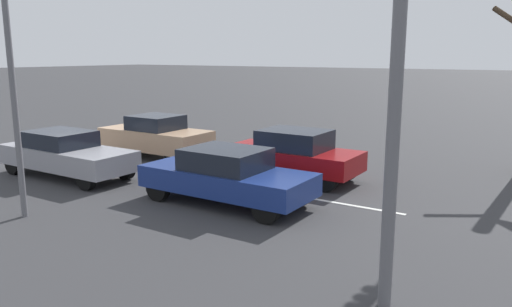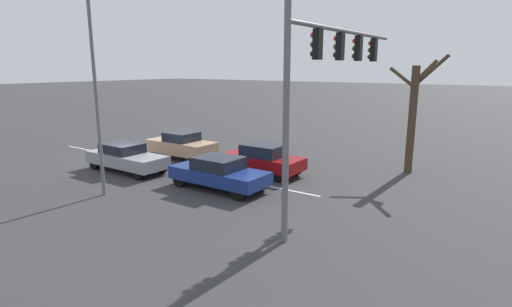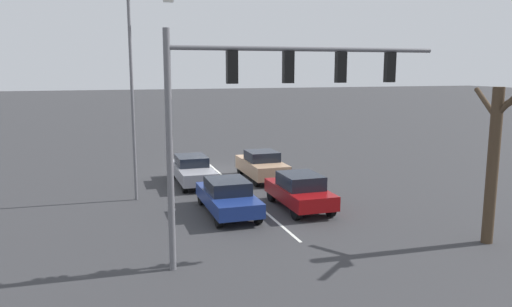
{
  "view_description": "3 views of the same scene",
  "coord_description": "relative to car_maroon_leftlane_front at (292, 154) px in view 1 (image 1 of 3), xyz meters",
  "views": [
    {
      "loc": [
        11.53,
        15.97,
        3.78
      ],
      "look_at": [
        0.36,
        8.77,
        1.12
      ],
      "focal_mm": 35.0,
      "sensor_mm": 36.0,
      "label": 1
    },
    {
      "loc": [
        14.48,
        19.7,
        5.27
      ],
      "look_at": [
        0.58,
        9.96,
        1.59
      ],
      "focal_mm": 28.0,
      "sensor_mm": 36.0,
      "label": 2
    },
    {
      "loc": [
        6.44,
        28.06,
        5.94
      ],
      "look_at": [
        -0.28,
        6.74,
        2.13
      ],
      "focal_mm": 35.0,
      "sensor_mm": 36.0,
      "label": 3
    }
  ],
  "objects": [
    {
      "name": "lane_stripe_left_divider",
      "position": [
        1.58,
        -5.44,
        -0.79
      ],
      "size": [
        0.12,
        18.81,
        0.01
      ],
      "primitive_type": "cube",
      "color": "silver",
      "rests_on": "ground_plane"
    },
    {
      "name": "car_gray_midlane_second",
      "position": [
        3.52,
        -6.12,
        -0.06
      ],
      "size": [
        1.72,
        4.67,
        1.42
      ],
      "color": "gray",
      "rests_on": "ground_plane"
    },
    {
      "name": "car_maroon_leftlane_front",
      "position": [
        0.0,
        0.0,
        0.0
      ],
      "size": [
        1.77,
        4.17,
        1.53
      ],
      "color": "maroon",
      "rests_on": "ground_plane"
    },
    {
      "name": "ground_plane",
      "position": [
        1.58,
        -8.84,
        -0.79
      ],
      "size": [
        240.0,
        240.0,
        0.0
      ],
      "primitive_type": "plane",
      "color": "#333335"
    },
    {
      "name": "car_navy_midlane_front",
      "position": [
        3.13,
        -0.2,
        -0.05
      ],
      "size": [
        1.82,
        4.51,
        1.44
      ],
      "color": "navy",
      "rests_on": "ground_plane"
    },
    {
      "name": "car_tan_leftlane_second",
      "position": [
        -0.22,
        -5.9,
        -0.01
      ],
      "size": [
        1.79,
        4.26,
        1.56
      ],
      "color": "tan",
      "rests_on": "ground_plane"
    }
  ]
}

